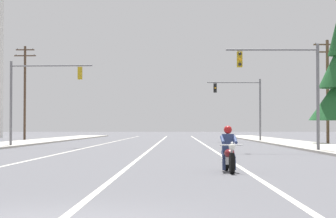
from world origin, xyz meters
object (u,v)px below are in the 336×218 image
object	(u,v)px
traffic_signal_near_left	(35,89)
utility_pole_right_far	(328,87)
traffic_signal_near_right	(291,80)
traffic_signal_mid_right	(245,100)
motorcycle_with_rider	(229,153)
utility_pole_left_far	(25,90)

from	to	relation	value
traffic_signal_near_left	utility_pole_right_far	xyz separation A→B (m)	(23.31, 9.89, 0.72)
traffic_signal_near_right	traffic_signal_mid_right	world-z (taller)	same
traffic_signal_near_left	motorcycle_with_rider	bearing A→B (deg)	-65.25
motorcycle_with_rider	traffic_signal_mid_right	distance (m)	43.55
traffic_signal_near_right	traffic_signal_mid_right	bearing A→B (deg)	89.71
traffic_signal_mid_right	utility_pole_left_far	distance (m)	24.16
traffic_signal_near_left	traffic_signal_mid_right	size ratio (longest dim) A/B	1.00
utility_pole_left_far	traffic_signal_near_right	bearing A→B (deg)	-54.90
utility_pole_right_far	utility_pole_left_far	xyz separation A→B (m)	(-29.71, 13.74, 0.64)
utility_pole_right_far	utility_pole_left_far	size ratio (longest dim) A/B	0.88
traffic_signal_mid_right	traffic_signal_near_right	bearing A→B (deg)	-90.29
motorcycle_with_rider	traffic_signal_mid_right	xyz separation A→B (m)	(5.00, 43.11, 3.54)
motorcycle_with_rider	traffic_signal_near_right	xyz separation A→B (m)	(4.87, 16.46, 3.54)
motorcycle_with_rider	traffic_signal_near_left	bearing A→B (deg)	114.75
traffic_signal_mid_right	utility_pole_right_far	world-z (taller)	utility_pole_right_far
traffic_signal_near_left	utility_pole_left_far	xyz separation A→B (m)	(-6.40, 23.63, 1.36)
motorcycle_with_rider	traffic_signal_near_left	distance (m)	28.61
traffic_signal_near_left	utility_pole_right_far	bearing A→B (deg)	22.98
utility_pole_right_far	traffic_signal_mid_right	bearing A→B (deg)	130.78
motorcycle_with_rider	utility_pole_left_far	distance (m)	52.91
traffic_signal_mid_right	motorcycle_with_rider	bearing A→B (deg)	-96.62
motorcycle_with_rider	traffic_signal_near_left	size ratio (longest dim) A/B	0.35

